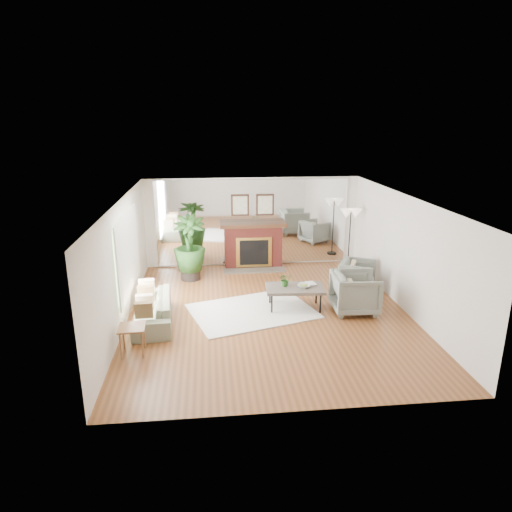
{
  "coord_description": "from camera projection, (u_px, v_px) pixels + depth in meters",
  "views": [
    {
      "loc": [
        -1.23,
        -9.07,
        4.07
      ],
      "look_at": [
        -0.21,
        0.6,
        1.12
      ],
      "focal_mm": 32.0,
      "sensor_mm": 36.0,
      "label": 1
    }
  ],
  "objects": [
    {
      "name": "area_rug",
      "position": [
        252.0,
        311.0,
        9.99
      ],
      "size": [
        2.99,
        2.5,
        0.03
      ],
      "primitive_type": "cube",
      "rotation": [
        0.0,
        0.0,
        0.3
      ],
      "color": "white",
      "rests_on": "ground"
    },
    {
      "name": "fireplace",
      "position": [
        253.0,
        244.0,
        12.84
      ],
      "size": [
        1.85,
        0.83,
        2.05
      ],
      "color": "maroon",
      "rests_on": "ground"
    },
    {
      "name": "potted_ficus",
      "position": [
        189.0,
        246.0,
        11.75
      ],
      "size": [
        0.87,
        0.87,
        1.71
      ],
      "color": "black",
      "rests_on": "ground"
    },
    {
      "name": "wall_left",
      "position": [
        123.0,
        263.0,
        9.27
      ],
      "size": [
        0.02,
        7.0,
        2.5
      ],
      "primitive_type": "cube",
      "color": "silver",
      "rests_on": "ground"
    },
    {
      "name": "armchair_back",
      "position": [
        357.0,
        275.0,
        11.17
      ],
      "size": [
        1.09,
        1.08,
        0.75
      ],
      "primitive_type": "imported",
      "rotation": [
        0.0,
        0.0,
        1.11
      ],
      "color": "gray",
      "rests_on": "ground"
    },
    {
      "name": "book",
      "position": [
        307.0,
        284.0,
        10.19
      ],
      "size": [
        0.23,
        0.29,
        0.02
      ],
      "primitive_type": "imported",
      "rotation": [
        0.0,
        0.0,
        0.15
      ],
      "color": "#935B3B",
      "rests_on": "coffee_table"
    },
    {
      "name": "armchair_front",
      "position": [
        355.0,
        293.0,
        9.89
      ],
      "size": [
        1.01,
        0.98,
        0.88
      ],
      "primitive_type": "imported",
      "rotation": [
        0.0,
        0.0,
        1.53
      ],
      "color": "gray",
      "rests_on": "ground"
    },
    {
      "name": "wall_right",
      "position": [
        405.0,
        254.0,
        9.87
      ],
      "size": [
        0.02,
        7.0,
        2.5
      ],
      "primitive_type": "cube",
      "color": "silver",
      "rests_on": "ground"
    },
    {
      "name": "ground",
      "position": [
        268.0,
        313.0,
        9.93
      ],
      "size": [
        7.0,
        7.0,
        0.0
      ],
      "primitive_type": "plane",
      "color": "brown",
      "rests_on": "ground"
    },
    {
      "name": "tabletop_plant",
      "position": [
        285.0,
        279.0,
        10.05
      ],
      "size": [
        0.32,
        0.29,
        0.31
      ],
      "primitive_type": "imported",
      "rotation": [
        0.0,
        0.0,
        0.22
      ],
      "color": "#295820",
      "rests_on": "coffee_table"
    },
    {
      "name": "floor_lamp",
      "position": [
        351.0,
        218.0,
        12.26
      ],
      "size": [
        0.57,
        0.31,
        1.74
      ],
      "color": "black",
      "rests_on": "ground"
    },
    {
      "name": "window_panel",
      "position": [
        127.0,
        252.0,
        9.62
      ],
      "size": [
        0.04,
        2.4,
        1.5
      ],
      "primitive_type": "cube",
      "color": "#B2E09E",
      "rests_on": "wall_left"
    },
    {
      "name": "wall_back",
      "position": [
        252.0,
        222.0,
        12.89
      ],
      "size": [
        6.0,
        0.02,
        2.5
      ],
      "primitive_type": "cube",
      "color": "silver",
      "rests_on": "ground"
    },
    {
      "name": "coffee_table",
      "position": [
        295.0,
        289.0,
        10.04
      ],
      "size": [
        1.31,
        0.82,
        0.51
      ],
      "rotation": [
        0.0,
        0.0,
        -0.06
      ],
      "color": "#585045",
      "rests_on": "ground"
    },
    {
      "name": "sofa",
      "position": [
        152.0,
        309.0,
        9.41
      ],
      "size": [
        0.9,
        1.98,
        0.56
      ],
      "primitive_type": "imported",
      "rotation": [
        0.0,
        0.0,
        -1.49
      ],
      "color": "gray",
      "rests_on": "ground"
    },
    {
      "name": "mirror_panel",
      "position": [
        253.0,
        222.0,
        12.87
      ],
      "size": [
        5.4,
        0.04,
        2.4
      ],
      "primitive_type": "cube",
      "color": "silver",
      "rests_on": "wall_back"
    },
    {
      "name": "fruit_bowl",
      "position": [
        304.0,
        286.0,
        9.99
      ],
      "size": [
        0.35,
        0.35,
        0.07
      ],
      "primitive_type": "imported",
      "rotation": [
        0.0,
        0.0,
        -0.33
      ],
      "color": "#935B3B",
      "rests_on": "coffee_table"
    },
    {
      "name": "side_table",
      "position": [
        132.0,
        331.0,
        8.1
      ],
      "size": [
        0.48,
        0.48,
        0.53
      ],
      "rotation": [
        0.0,
        0.0,
        0.04
      ],
      "color": "#935B3B",
      "rests_on": "ground"
    }
  ]
}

